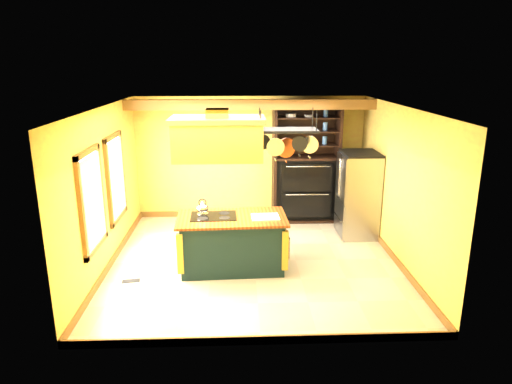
{
  "coord_description": "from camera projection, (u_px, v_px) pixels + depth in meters",
  "views": [
    {
      "loc": [
        -0.27,
        -7.44,
        3.41
      ],
      "look_at": [
        0.04,
        0.3,
        1.19
      ],
      "focal_mm": 32.0,
      "sensor_mm": 36.0,
      "label": 1
    }
  ],
  "objects": [
    {
      "name": "wall_right",
      "position": [
        399.0,
        186.0,
        7.82
      ],
      "size": [
        0.02,
        5.0,
        2.7
      ],
      "primitive_type": "cube",
      "color": "#E0CD52",
      "rests_on": "floor"
    },
    {
      "name": "floor_register",
      "position": [
        131.0,
        281.0,
        7.35
      ],
      "size": [
        0.3,
        0.17,
        0.01
      ],
      "primitive_type": "cube",
      "rotation": [
        0.0,
        0.0,
        0.17
      ],
      "color": "black",
      "rests_on": "floor"
    },
    {
      "name": "kitchen_island",
      "position": [
        232.0,
        242.0,
        7.71
      ],
      "size": [
        1.86,
        1.08,
        1.11
      ],
      "rotation": [
        0.0,
        0.0,
        0.04
      ],
      "color": "#12282A",
      "rests_on": "floor"
    },
    {
      "name": "floor",
      "position": [
        254.0,
        261.0,
        8.1
      ],
      "size": [
        5.0,
        5.0,
        0.0
      ],
      "primitive_type": "plane",
      "color": "beige",
      "rests_on": "ground"
    },
    {
      "name": "ceiling_beam",
      "position": [
        251.0,
        105.0,
        9.02
      ],
      "size": [
        5.0,
        0.15,
        0.2
      ],
      "primitive_type": "cube",
      "color": "brown",
      "rests_on": "ceiling"
    },
    {
      "name": "wall_left",
      "position": [
        105.0,
        189.0,
        7.63
      ],
      "size": [
        0.02,
        5.0,
        2.7
      ],
      "primitive_type": "cube",
      "color": "#E0CD52",
      "rests_on": "floor"
    },
    {
      "name": "range_hood",
      "position": [
        218.0,
        137.0,
        7.21
      ],
      "size": [
        1.49,
        0.84,
        0.8
      ],
      "color": "gold",
      "rests_on": "ceiling"
    },
    {
      "name": "wall_back",
      "position": [
        250.0,
        158.0,
        10.13
      ],
      "size": [
        5.0,
        0.02,
        2.7
      ],
      "primitive_type": "cube",
      "color": "#E0CD52",
      "rests_on": "floor"
    },
    {
      "name": "wall_front",
      "position": [
        262.0,
        245.0,
        5.32
      ],
      "size": [
        5.0,
        0.02,
        2.7
      ],
      "primitive_type": "cube",
      "color": "#E0CD52",
      "rests_on": "floor"
    },
    {
      "name": "window_near",
      "position": [
        92.0,
        200.0,
        6.85
      ],
      "size": [
        0.06,
        1.06,
        1.56
      ],
      "color": "brown",
      "rests_on": "wall_left"
    },
    {
      "name": "ceiling",
      "position": [
        254.0,
        107.0,
        7.35
      ],
      "size": [
        5.0,
        5.0,
        0.0
      ],
      "primitive_type": "plane",
      "rotation": [
        3.14,
        0.0,
        0.0
      ],
      "color": "white",
      "rests_on": "wall_back"
    },
    {
      "name": "hutch",
      "position": [
        305.0,
        178.0,
        10.02
      ],
      "size": [
        1.42,
        0.64,
        2.52
      ],
      "color": "black",
      "rests_on": "floor"
    },
    {
      "name": "window_far",
      "position": [
        116.0,
        178.0,
        8.19
      ],
      "size": [
        0.06,
        1.06,
        1.56
      ],
      "color": "brown",
      "rests_on": "wall_left"
    },
    {
      "name": "pot_rack",
      "position": [
        287.0,
        137.0,
        7.27
      ],
      "size": [
        1.03,
        0.48,
        0.8
      ],
      "color": "black",
      "rests_on": "ceiling"
    },
    {
      "name": "refrigerator",
      "position": [
        358.0,
        196.0,
        9.13
      ],
      "size": [
        0.73,
        0.85,
        1.67
      ],
      "color": "#95979D",
      "rests_on": "floor"
    }
  ]
}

